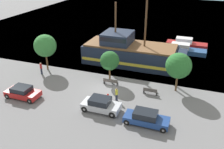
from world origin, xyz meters
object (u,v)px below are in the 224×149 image
at_px(parked_car_curb_mid, 23,92).
at_px(fire_hydrant, 108,96).
at_px(bench_promenade_east, 111,82).
at_px(pedestrian_walking_near, 41,68).
at_px(parked_car_curb_rear, 101,104).
at_px(moored_boat_outer, 183,50).
at_px(bench_promenade_west, 150,91).
at_px(pirate_ship, 130,52).
at_px(parked_car_curb_front, 146,118).
at_px(pedestrian_walking_far, 117,94).
at_px(moored_boat_dockside, 186,44).

relative_size(parked_car_curb_mid, fire_hydrant, 5.36).
height_order(parked_car_curb_mid, bench_promenade_east, parked_car_curb_mid).
bearing_deg(pedestrian_walking_near, parked_car_curb_rear, -26.69).
distance_m(moored_boat_outer, bench_promenade_west, 16.43).
bearing_deg(parked_car_curb_rear, parked_car_curb_mid, -176.63).
bearing_deg(parked_car_curb_mid, pedestrian_walking_near, 105.31).
distance_m(parked_car_curb_rear, bench_promenade_east, 6.22).
bearing_deg(moored_boat_outer, pirate_ship, -134.43).
height_order(moored_boat_outer, parked_car_curb_front, moored_boat_outer).
height_order(fire_hydrant, pedestrian_walking_far, pedestrian_walking_far).
xyz_separation_m(fire_hydrant, pedestrian_walking_far, (1.03, 0.15, 0.41)).
xyz_separation_m(parked_car_curb_mid, bench_promenade_east, (8.76, 6.69, -0.26)).
xyz_separation_m(parked_car_curb_rear, pedestrian_walking_far, (0.92, 2.61, 0.06)).
bearing_deg(fire_hydrant, moored_boat_dockside, 72.47).
bearing_deg(moored_boat_dockside, bench_promenade_east, -113.35).
relative_size(parked_car_curb_mid, pedestrian_walking_far, 2.51).
xyz_separation_m(bench_promenade_west, pedestrian_walking_near, (-15.97, 0.45, 0.47)).
bearing_deg(pedestrian_walking_far, bench_promenade_west, 39.16).
bearing_deg(pedestrian_walking_near, parked_car_curb_front, -21.31).
bearing_deg(bench_promenade_west, bench_promenade_east, 172.53).
bearing_deg(fire_hydrant, parked_car_curb_mid, -162.70).
distance_m(pedestrian_walking_near, pedestrian_walking_far, 12.96).
bearing_deg(moored_boat_dockside, parked_car_curb_mid, -123.58).
bearing_deg(moored_boat_outer, bench_promenade_west, -97.88).
height_order(parked_car_curb_mid, parked_car_curb_rear, parked_car_curb_rear).
relative_size(parked_car_curb_rear, bench_promenade_west, 2.45).
height_order(bench_promenade_east, pedestrian_walking_far, pedestrian_walking_far).
height_order(parked_car_curb_front, parked_car_curb_rear, parked_car_curb_rear).
height_order(moored_boat_dockside, parked_car_curb_mid, moored_boat_dockside).
bearing_deg(bench_promenade_east, pedestrian_walking_near, -178.56).
xyz_separation_m(parked_car_curb_rear, pedestrian_walking_near, (-11.63, 5.85, 0.14)).
relative_size(parked_car_curb_rear, bench_promenade_east, 2.13).
bearing_deg(moored_boat_dockside, pedestrian_walking_near, -134.52).
distance_m(parked_car_curb_rear, bench_promenade_west, 6.93).
distance_m(parked_car_curb_mid, parked_car_curb_rear, 9.89).
distance_m(bench_promenade_east, pedestrian_walking_near, 10.53).
height_order(parked_car_curb_rear, pedestrian_walking_far, pedestrian_walking_far).
bearing_deg(parked_car_curb_rear, bench_promenade_west, 51.19).
bearing_deg(moored_boat_dockside, pirate_ship, -126.12).
bearing_deg(pedestrian_walking_far, parked_car_curb_front, -37.85).
xyz_separation_m(pirate_ship, parked_car_curb_mid, (-9.05, -14.69, -1.13)).
bearing_deg(pirate_ship, parked_car_curb_rear, -86.66).
bearing_deg(bench_promenade_west, parked_car_curb_rear, -128.81).
relative_size(pirate_ship, pedestrian_walking_far, 9.57).
distance_m(pirate_ship, pedestrian_walking_near, 13.63).
xyz_separation_m(parked_car_curb_mid, bench_promenade_west, (14.21, 5.98, -0.27)).
xyz_separation_m(moored_boat_outer, parked_car_curb_rear, (-6.59, -21.67, 0.15)).
xyz_separation_m(moored_boat_outer, parked_car_curb_mid, (-16.46, -22.25, 0.09)).
relative_size(moored_boat_dockside, parked_car_curb_mid, 1.77).
xyz_separation_m(pirate_ship, moored_boat_dockside, (7.74, 10.61, -1.14)).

